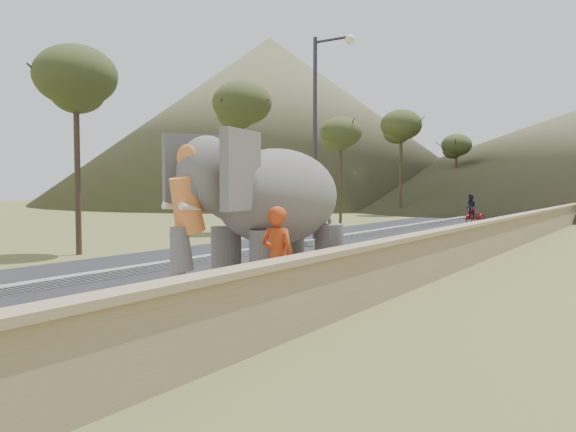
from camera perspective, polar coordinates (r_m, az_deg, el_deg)
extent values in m
plane|color=olive|center=(9.28, -10.70, -11.26)|extent=(160.00, 160.00, 0.00)
cube|color=black|center=(20.05, -0.72, -3.45)|extent=(7.00, 120.00, 0.03)
cube|color=black|center=(20.04, -0.72, -3.18)|extent=(0.35, 120.00, 0.22)
cube|color=#9E9687|center=(17.70, 12.75, -4.20)|extent=(3.00, 120.00, 0.15)
cube|color=tan|center=(17.12, 17.93, -2.91)|extent=(0.30, 120.00, 1.10)
cylinder|color=#2E2E33|center=(21.93, 2.75, 7.53)|extent=(0.16, 0.16, 8.00)
cylinder|color=#2E2E33|center=(22.16, 4.63, 17.46)|extent=(1.60, 0.10, 0.10)
sphere|color=#FFF2CC|center=(21.81, 6.31, 17.41)|extent=(0.36, 0.36, 0.36)
cylinder|color=#2D2D33|center=(21.35, 3.40, -0.40)|extent=(0.08, 0.08, 2.00)
cube|color=orange|center=(21.31, 3.41, 2.55)|extent=(0.60, 0.05, 0.60)
cone|color=brown|center=(76.22, -1.89, 9.62)|extent=(60.00, 60.00, 22.00)
imported|color=#AC3712|center=(9.47, -1.02, -4.44)|extent=(0.66, 0.43, 1.80)
imported|color=maroon|center=(35.73, 18.52, -0.03)|extent=(1.25, 1.86, 0.93)
imported|color=black|center=(35.78, 18.11, 0.89)|extent=(0.93, 0.84, 1.56)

